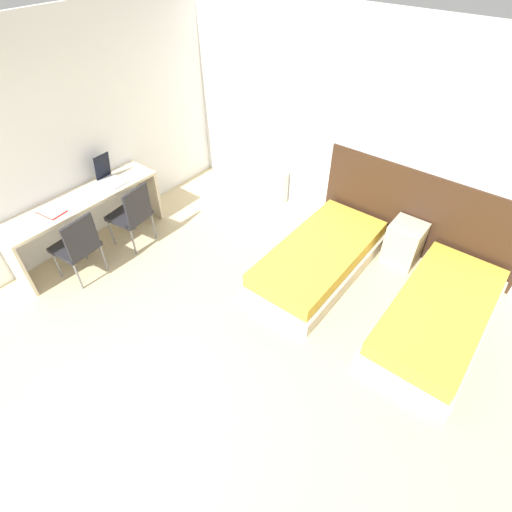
{
  "coord_description": "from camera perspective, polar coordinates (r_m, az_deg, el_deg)",
  "views": [
    {
      "loc": [
        2.01,
        -0.35,
        3.47
      ],
      "look_at": [
        0.0,
        2.21,
        0.55
      ],
      "focal_mm": 28.0,
      "sensor_mm": 36.0,
      "label": 1
    }
  ],
  "objects": [
    {
      "name": "headboard_panel",
      "position": [
        5.3,
        22.04,
        5.39
      ],
      "size": [
        2.5,
        0.03,
        1.14
      ],
      "color": "#382316",
      "rests_on": "ground_plane"
    },
    {
      "name": "radiator",
      "position": [
        6.27,
        0.56,
        11.0
      ],
      "size": [
        0.98,
        0.12,
        0.5
      ],
      "color": "silver",
      "rests_on": "ground_plane"
    },
    {
      "name": "ground_plane",
      "position": [
        4.02,
        -21.61,
        -22.94
      ],
      "size": [
        20.0,
        20.0,
        0.0
      ],
      "primitive_type": "plane",
      "color": "beige"
    },
    {
      "name": "laptop",
      "position": [
        5.49,
        -20.23,
        10.66
      ],
      "size": [
        0.36,
        0.25,
        0.35
      ],
      "rotation": [
        0.0,
        0.0,
        0.07
      ],
      "color": "silver",
      "rests_on": "desk"
    },
    {
      "name": "open_notebook",
      "position": [
        5.2,
        -27.2,
        5.71
      ],
      "size": [
        0.34,
        0.25,
        0.02
      ],
      "rotation": [
        0.0,
        0.0,
        0.13
      ],
      "color": "#B21E1E",
      "rests_on": "desk"
    },
    {
      "name": "chair_near_laptop",
      "position": [
        5.34,
        -17.3,
        5.91
      ],
      "size": [
        0.5,
        0.5,
        0.88
      ],
      "rotation": [
        0.0,
        0.0,
        0.13
      ],
      "color": "#232328",
      "rests_on": "ground_plane"
    },
    {
      "name": "nightstand",
      "position": [
        5.29,
        20.37,
        1.74
      ],
      "size": [
        0.4,
        0.39,
        0.56
      ],
      "color": "beige",
      "rests_on": "ground_plane"
    },
    {
      "name": "bed_near_window",
      "position": [
        4.96,
        8.98,
        -0.33
      ],
      "size": [
        0.94,
        1.98,
        0.36
      ],
      "color": "beige",
      "rests_on": "ground_plane"
    },
    {
      "name": "chair_near_notebook",
      "position": [
        5.05,
        -24.19,
        1.51
      ],
      "size": [
        0.48,
        0.48,
        0.88
      ],
      "rotation": [
        0.0,
        0.0,
        0.1
      ],
      "color": "#232328",
      "rests_on": "ground_plane"
    },
    {
      "name": "wall_left",
      "position": [
        5.49,
        -23.05,
        15.96
      ],
      "size": [
        0.05,
        5.01,
        2.7
      ],
      "color": "white",
      "rests_on": "ground_plane"
    },
    {
      "name": "bed_near_door",
      "position": [
        4.69,
        24.53,
        -7.78
      ],
      "size": [
        0.94,
        1.98,
        0.36
      ],
      "color": "beige",
      "rests_on": "ground_plane"
    },
    {
      "name": "desk",
      "position": [
        5.42,
        -23.38,
        6.14
      ],
      "size": [
        0.52,
        1.97,
        0.77
      ],
      "color": "beige",
      "rests_on": "ground_plane"
    },
    {
      "name": "wall_back",
      "position": [
        5.27,
        12.99,
        17.18
      ],
      "size": [
        5.89,
        0.05,
        2.7
      ],
      "color": "white",
      "rests_on": "ground_plane"
    }
  ]
}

